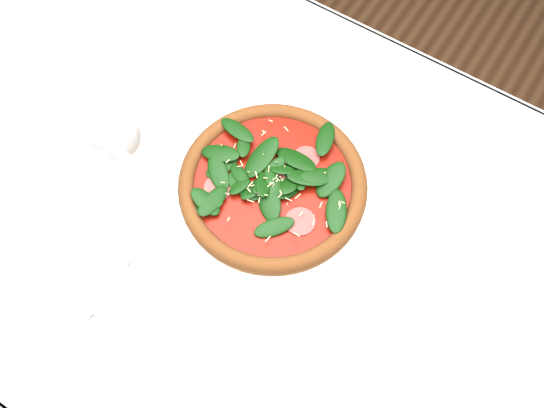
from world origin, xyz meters
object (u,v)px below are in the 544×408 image
Objects in this scene: plate at (273,189)px; napkin at (104,292)px; pizza at (273,183)px; wine_glass at (112,134)px.

plate is 0.28m from napkin.
pizza is at bearing 67.07° from napkin.
plate is 0.02m from pizza.
plate is 1.03× the size of pizza.
napkin is (0.07, -0.16, -0.13)m from wine_glass.
wine_glass is (-0.18, -0.10, 0.13)m from plate.
wine_glass is at bearing -151.05° from pizza.
pizza reaches higher than plate.
pizza is at bearing 28.95° from wine_glass.
wine_glass is (-0.18, -0.10, 0.11)m from pizza.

